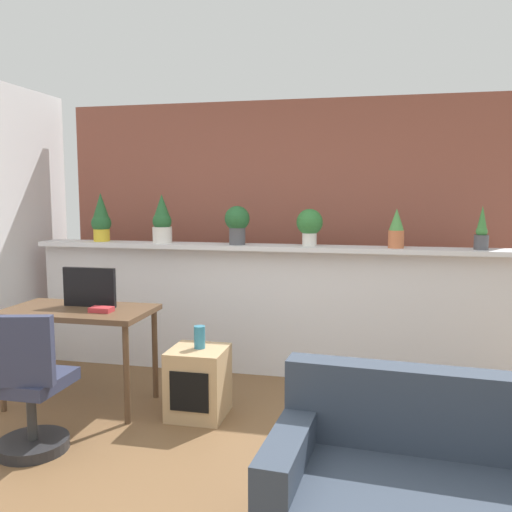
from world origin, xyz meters
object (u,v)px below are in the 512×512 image
object	(u,v)px
potted_plant_4	(396,229)
office_chair	(27,394)
potted_plant_0	(101,218)
potted_plant_5	(482,232)
potted_plant_2	(237,222)
tv_monitor	(89,287)
couch	(452,507)
desk	(79,319)
side_cube_shelf	(198,382)
potted_plant_1	(162,221)
book_on_desk	(101,309)
vase_on_shelf	(200,337)
potted_plant_3	(310,224)

from	to	relation	value
potted_plant_4	office_chair	xyz separation A→B (m)	(-2.24, -1.77, -0.93)
potted_plant_0	potted_plant_5	world-z (taller)	potted_plant_0
potted_plant_0	potted_plant_2	bearing A→B (deg)	-2.37
tv_monitor	couch	size ratio (longest dim) A/B	0.26
potted_plant_0	desk	size ratio (longest dim) A/B	0.41
side_cube_shelf	tv_monitor	bearing A→B (deg)	174.02
potted_plant_0	potted_plant_4	bearing A→B (deg)	-1.14
potted_plant_1	book_on_desk	size ratio (longest dim) A/B	2.72
potted_plant_1	vase_on_shelf	xyz separation A→B (m)	(0.67, -0.98, -0.79)
potted_plant_3	tv_monitor	bearing A→B (deg)	-149.66
office_chair	book_on_desk	bearing A→B (deg)	80.72
tv_monitor	office_chair	distance (m)	1.02
potted_plant_5	vase_on_shelf	bearing A→B (deg)	-154.63
potted_plant_1	potted_plant_5	xyz separation A→B (m)	(2.73, -0.01, -0.06)
potted_plant_4	vase_on_shelf	bearing A→B (deg)	-145.49
vase_on_shelf	potted_plant_5	bearing A→B (deg)	25.37
potted_plant_0	book_on_desk	bearing A→B (deg)	-62.41
potted_plant_3	potted_plant_4	bearing A→B (deg)	-2.93
potted_plant_4	book_on_desk	size ratio (longest dim) A/B	2.01
desk	book_on_desk	world-z (taller)	book_on_desk
potted_plant_0	potted_plant_3	distance (m)	1.97
side_cube_shelf	book_on_desk	world-z (taller)	book_on_desk
vase_on_shelf	potted_plant_2	bearing A→B (deg)	87.72
tv_monitor	couch	xyz separation A→B (m)	(2.47, -1.39, -0.62)
potted_plant_4	vase_on_shelf	size ratio (longest dim) A/B	2.00
desk	potted_plant_5	bearing A→B (deg)	18.06
book_on_desk	potted_plant_3	bearing A→B (deg)	37.59
vase_on_shelf	couch	bearing A→B (deg)	-40.11
potted_plant_4	desk	bearing A→B (deg)	-157.65
potted_plant_0	potted_plant_4	size ratio (longest dim) A/B	1.39
potted_plant_2	vase_on_shelf	distance (m)	1.23
potted_plant_2	side_cube_shelf	xyz separation A→B (m)	(-0.05, -0.98, -1.11)
desk	couch	distance (m)	2.87
desk	side_cube_shelf	xyz separation A→B (m)	(0.94, -0.01, -0.42)
potted_plant_2	office_chair	world-z (taller)	potted_plant_2
potted_plant_3	potted_plant_4	distance (m)	0.72
potted_plant_2	side_cube_shelf	distance (m)	1.48
tv_monitor	office_chair	bearing A→B (deg)	-86.22
desk	potted_plant_3	bearing A→B (deg)	31.66
side_cube_shelf	book_on_desk	bearing A→B (deg)	-175.24
potted_plant_1	potted_plant_3	distance (m)	1.34
couch	potted_plant_1	bearing A→B (deg)	134.23
potted_plant_2	vase_on_shelf	bearing A→B (deg)	-92.28
potted_plant_1	book_on_desk	world-z (taller)	potted_plant_1
potted_plant_2	desk	size ratio (longest dim) A/B	0.31
potted_plant_2	desk	distance (m)	1.55
potted_plant_0	desk	bearing A→B (deg)	-71.39
vase_on_shelf	book_on_desk	xyz separation A→B (m)	(-0.73, -0.08, 0.19)
book_on_desk	potted_plant_1	bearing A→B (deg)	87.27
potted_plant_4	vase_on_shelf	distance (m)	1.84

